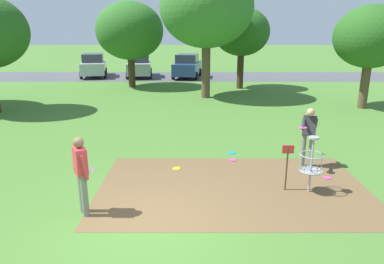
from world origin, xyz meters
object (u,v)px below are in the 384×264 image
object	(u,v)px
frisbee_near_basket	(231,153)
parked_car_center_right	(186,66)
parked_car_center_left	(138,65)
disc_golf_basket	(308,162)
frisbee_far_left	(176,169)
frisbee_by_tee	(231,160)
frisbee_scattered_a	(326,178)
player_foreground_watching	(308,133)
player_waiting_left	(80,172)
tree_mid_left	(241,32)
parked_car_leftmost	(92,65)
tree_far_left	(129,31)
tree_near_left	(205,7)
tree_mid_right	(370,37)

from	to	relation	value
frisbee_near_basket	parked_car_center_right	distance (m)	18.05
parked_car_center_left	frisbee_near_basket	bearing A→B (deg)	-73.28
disc_golf_basket	frisbee_far_left	xyz separation A→B (m)	(-3.20, 1.44, -0.74)
frisbee_by_tee	frisbee_scattered_a	bearing A→B (deg)	-29.20
player_foreground_watching	frisbee_far_left	bearing A→B (deg)	-177.03
player_waiting_left	tree_mid_left	distance (m)	17.53
player_foreground_watching	frisbee_near_basket	distance (m)	2.49
player_waiting_left	parked_car_leftmost	size ratio (longest dim) A/B	0.38
player_foreground_watching	tree_far_left	xyz separation A→B (m)	(-7.27, 14.29, 2.65)
tree_mid_left	tree_far_left	world-z (taller)	tree_far_left
tree_near_left	parked_car_leftmost	distance (m)	13.20
tree_near_left	parked_car_center_left	distance (m)	10.98
frisbee_scattered_a	tree_near_left	world-z (taller)	tree_near_left
player_foreground_watching	tree_near_left	xyz separation A→B (m)	(-2.48, 10.53, 3.88)
frisbee_near_basket	tree_near_left	bearing A→B (deg)	92.91
parked_car_center_right	player_waiting_left	bearing A→B (deg)	-95.00
frisbee_near_basket	frisbee_scattered_a	distance (m)	3.03
frisbee_near_basket	frisbee_by_tee	bearing A→B (deg)	-94.25
tree_far_left	parked_car_leftmost	bearing A→B (deg)	126.74
disc_golf_basket	tree_mid_left	size ratio (longest dim) A/B	0.27
frisbee_scattered_a	tree_mid_left	bearing A→B (deg)	91.69
player_waiting_left	frisbee_scattered_a	world-z (taller)	player_waiting_left
frisbee_scattered_a	parked_car_leftmost	distance (m)	23.49
tree_mid_left	frisbee_far_left	bearing A→B (deg)	-104.34
parked_car_center_left	frisbee_far_left	bearing A→B (deg)	-78.99
frisbee_near_basket	tree_near_left	xyz separation A→B (m)	(-0.48, 9.42, 4.85)
frisbee_scattered_a	player_foreground_watching	bearing A→B (deg)	110.13
player_waiting_left	parked_car_center_right	world-z (taller)	parked_car_center_right
tree_mid_left	disc_golf_basket	bearing A→B (deg)	-91.37
disc_golf_basket	parked_car_center_right	world-z (taller)	parked_car_center_right
tree_mid_left	player_waiting_left	bearing A→B (deg)	-108.23
frisbee_near_basket	tree_mid_right	xyz separation A→B (m)	(7.17, 6.64, 3.39)
frisbee_by_tee	frisbee_far_left	xyz separation A→B (m)	(-1.64, -0.66, 0.00)
disc_golf_basket	frisbee_near_basket	bearing A→B (deg)	118.90
frisbee_far_left	tree_near_left	size ratio (longest dim) A/B	0.03
tree_mid_right	parked_car_center_right	xyz separation A→B (m)	(-8.80, 11.31, -2.48)
parked_car_leftmost	parked_car_center_left	bearing A→B (deg)	-1.98
frisbee_by_tee	frisbee_far_left	bearing A→B (deg)	-157.94
parked_car_center_left	parked_car_leftmost	bearing A→B (deg)	178.02
tree_far_left	parked_car_leftmost	xyz separation A→B (m)	(-3.96, 5.31, -2.71)
disc_golf_basket	parked_car_center_left	size ratio (longest dim) A/B	0.32
disc_golf_basket	tree_mid_left	xyz separation A→B (m)	(0.37, 15.40, 2.80)
tree_far_left	parked_car_center_right	bearing A→B (deg)	52.77
parked_car_leftmost	tree_far_left	bearing A→B (deg)	-53.26
parked_car_center_left	parked_car_center_right	size ratio (longest dim) A/B	0.99
player_waiting_left	frisbee_near_basket	size ratio (longest dim) A/B	7.20
frisbee_by_tee	parked_car_leftmost	bearing A→B (deg)	115.66
parked_car_center_left	parked_car_center_right	bearing A→B (deg)	-5.84
frisbee_by_tee	player_waiting_left	bearing A→B (deg)	-137.77
parked_car_center_right	disc_golf_basket	bearing A→B (deg)	-81.34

